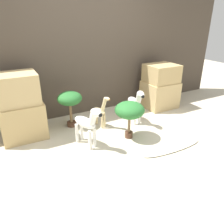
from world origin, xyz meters
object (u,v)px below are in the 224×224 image
at_px(zebra_left, 87,123).
at_px(potted_palm_back, 70,100).
at_px(zebra_right, 135,103).
at_px(surfboard, 172,148).
at_px(giraffe_figurine, 101,111).
at_px(potted_palm_front, 130,111).

bearing_deg(zebra_left, potted_palm_back, 91.23).
xyz_separation_m(zebra_right, surfboard, (-0.00, -1.02, -0.37)).
distance_m(zebra_left, giraffe_figurine, 0.67).
height_order(potted_palm_front, potted_palm_back, potted_palm_back).
bearing_deg(zebra_left, potted_palm_front, -5.70).
distance_m(zebra_right, potted_palm_back, 1.17).
distance_m(zebra_right, surfboard, 1.09).
bearing_deg(giraffe_figurine, potted_palm_back, 149.00).
bearing_deg(zebra_right, zebra_left, -161.60).
relative_size(zebra_left, potted_palm_front, 1.09).
relative_size(potted_palm_front, potted_palm_back, 0.95).
xyz_separation_m(potted_palm_front, surfboard, (0.39, -0.60, -0.46)).
distance_m(zebra_left, potted_palm_back, 0.77).
bearing_deg(potted_palm_back, surfboard, -52.69).
relative_size(zebra_left, potted_palm_back, 1.04).
bearing_deg(surfboard, zebra_left, 148.21).
relative_size(zebra_left, giraffe_figurine, 1.12).
height_order(zebra_right, potted_palm_front, zebra_right).
relative_size(zebra_right, zebra_left, 1.00).
relative_size(zebra_right, potted_palm_front, 1.09).
bearing_deg(potted_palm_front, surfboard, -56.85).
bearing_deg(surfboard, giraffe_figurine, 118.74).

